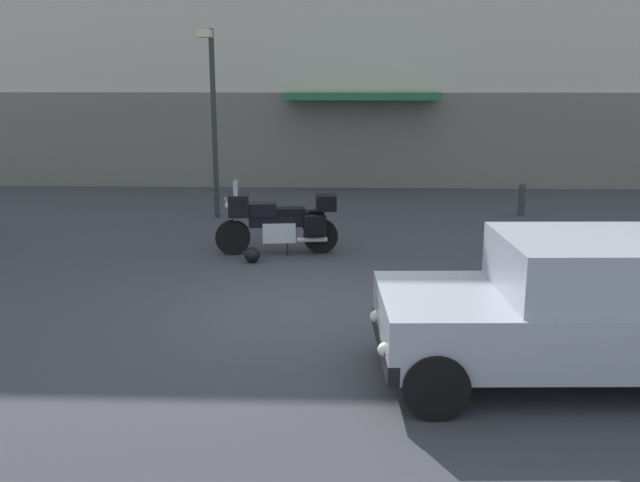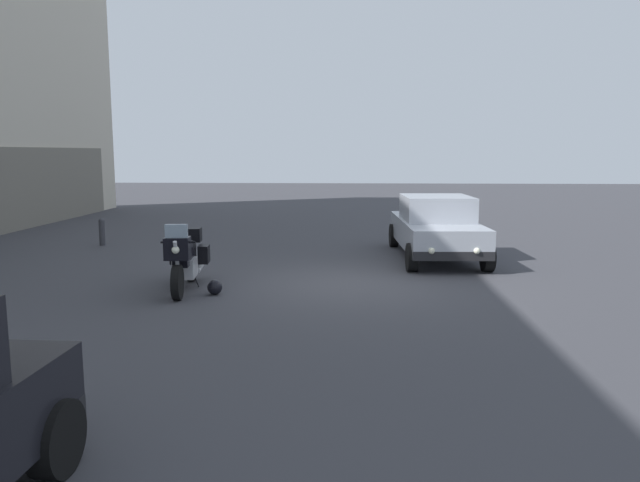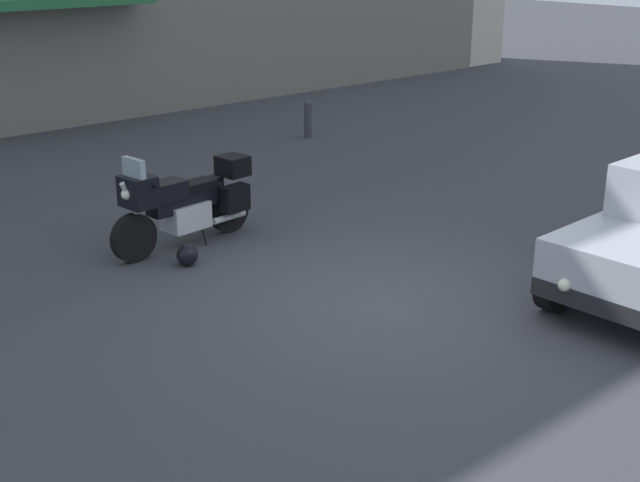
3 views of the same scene
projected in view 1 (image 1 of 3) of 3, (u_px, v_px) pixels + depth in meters
name	position (u px, v px, depth m)	size (l,w,h in m)	color
ground_plane	(305.00, 311.00, 9.42)	(80.00, 80.00, 0.00)	#38383D
motorcycle	(279.00, 221.00, 12.45)	(2.26, 0.85, 1.36)	black
helmet	(252.00, 255.00, 11.93)	(0.28, 0.28, 0.28)	black
car_sedan_far	(593.00, 310.00, 7.12)	(4.63, 2.08, 1.56)	#9EA3AD
streetlamp_curbside	(212.00, 104.00, 15.21)	(0.28, 0.94, 4.26)	#2D2D33
bollard_curbside	(522.00, 198.00, 16.09)	(0.16, 0.16, 0.78)	#333338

